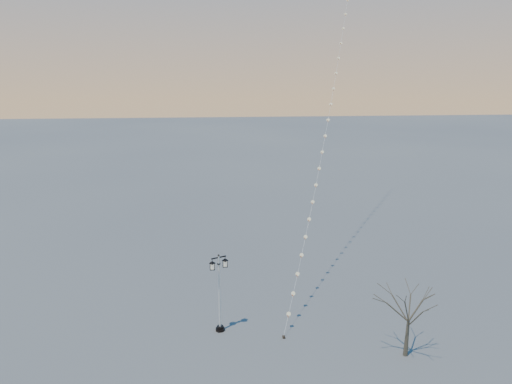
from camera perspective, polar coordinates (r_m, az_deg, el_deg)
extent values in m
plane|color=#545655|center=(27.71, 2.02, -19.46)|extent=(300.00, 300.00, 0.00)
cylinder|color=black|center=(29.79, -4.48, -16.68)|extent=(0.56, 0.56, 0.16)
cylinder|color=black|center=(29.71, -4.49, -16.43)|extent=(0.40, 0.40, 0.14)
cylinder|color=silver|center=(28.54, -4.59, -12.23)|extent=(0.13, 0.13, 4.72)
cylinder|color=black|center=(27.78, -4.66, -8.90)|extent=(0.20, 0.20, 0.06)
cube|color=black|center=(27.62, -4.68, -8.13)|extent=(0.90, 0.44, 0.06)
sphere|color=black|center=(27.57, -4.68, -7.90)|extent=(0.14, 0.14, 0.14)
pyramid|color=black|center=(27.52, -5.48, -8.57)|extent=(0.44, 0.44, 0.14)
cube|color=beige|center=(27.65, -5.46, -9.17)|extent=(0.26, 0.26, 0.34)
cube|color=black|center=(27.72, -5.46, -9.53)|extent=(0.30, 0.30, 0.04)
pyramid|color=black|center=(27.84, -3.88, -8.26)|extent=(0.44, 0.44, 0.14)
cube|color=beige|center=(27.96, -3.86, -8.85)|extent=(0.26, 0.26, 0.34)
cube|color=black|center=(28.04, -3.86, -9.21)|extent=(0.30, 0.30, 0.04)
cone|color=#413A2C|center=(28.23, 18.28, -16.82)|extent=(0.27, 0.27, 2.29)
cylinder|color=black|center=(29.01, 3.47, -17.56)|extent=(0.18, 0.18, 0.18)
cylinder|color=black|center=(29.00, 3.48, -17.53)|extent=(0.03, 0.03, 0.22)
cone|color=orange|center=(39.93, 9.45, 14.27)|extent=(0.07, 0.07, 0.25)
cylinder|color=white|center=(28.78, 3.49, -16.82)|extent=(0.01, 0.01, 0.70)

